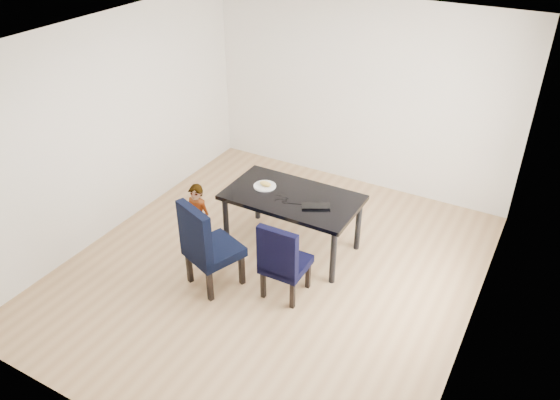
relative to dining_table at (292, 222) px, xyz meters
The scene contains 14 objects.
floor 0.63m from the dining_table, 90.00° to the right, with size 4.50×5.00×0.01m, color tan.
ceiling 2.38m from the dining_table, 90.00° to the right, with size 4.50×5.00×0.01m, color white.
wall_back 2.23m from the dining_table, 90.00° to the left, with size 4.50×0.01×2.70m, color white.
wall_front 3.16m from the dining_table, 90.00° to the right, with size 4.50×0.01×2.70m, color white.
wall_left 2.51m from the dining_table, 167.50° to the right, with size 0.01×5.00×2.70m, color white.
wall_right 2.51m from the dining_table, 12.50° to the right, with size 0.01×5.00×2.70m, color white.
dining_table is the anchor object (origin of this frame).
chair_left 1.12m from the dining_table, 113.10° to the right, with size 0.52×0.54×1.08m, color black.
chair_right 0.86m from the dining_table, 66.30° to the right, with size 0.46×0.48×0.95m, color black.
child 1.14m from the dining_table, 144.97° to the right, with size 0.35×0.23×0.95m, color orange.
plate 0.55m from the dining_table, behind, with size 0.27×0.27×0.02m, color silver.
sandwich 0.57m from the dining_table, behind, with size 0.16×0.07×0.06m, color gold.
laptop 0.52m from the dining_table, ahead, with size 0.33×0.21×0.03m, color black.
cable_tangle 0.42m from the dining_table, 111.19° to the right, with size 0.14×0.14×0.01m, color black.
Camera 1 is at (2.57, -4.41, 4.07)m, focal length 35.00 mm.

